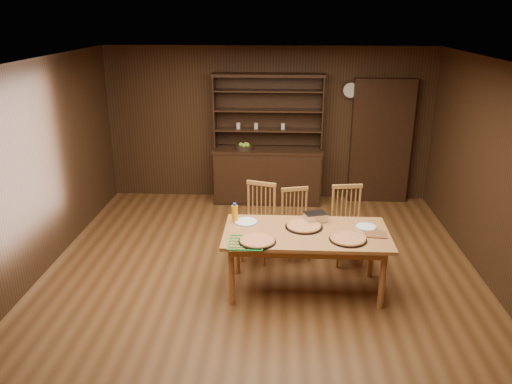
# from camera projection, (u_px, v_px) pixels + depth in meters

# --- Properties ---
(floor) EXTENTS (6.00, 6.00, 0.00)m
(floor) POSITION_uv_depth(u_px,v_px,m) (260.00, 281.00, 6.14)
(floor) COLOR brown
(floor) RESTS_ON ground
(room_shell) EXTENTS (6.00, 6.00, 6.00)m
(room_shell) POSITION_uv_depth(u_px,v_px,m) (261.00, 158.00, 5.60)
(room_shell) COLOR silver
(room_shell) RESTS_ON floor
(china_hutch) EXTENTS (1.84, 0.52, 2.17)m
(china_hutch) POSITION_uv_depth(u_px,v_px,m) (268.00, 168.00, 8.52)
(china_hutch) COLOR black
(china_hutch) RESTS_ON floor
(doorway) EXTENTS (1.00, 0.18, 2.10)m
(doorway) POSITION_uv_depth(u_px,v_px,m) (381.00, 142.00, 8.41)
(doorway) COLOR black
(doorway) RESTS_ON floor
(wall_clock) EXTENTS (0.30, 0.05, 0.30)m
(wall_clock) POSITION_uv_depth(u_px,v_px,m) (351.00, 90.00, 8.19)
(wall_clock) COLOR black
(wall_clock) RESTS_ON room_shell
(dining_table) EXTENTS (1.89, 0.94, 0.75)m
(dining_table) POSITION_uv_depth(u_px,v_px,m) (306.00, 238.00, 5.73)
(dining_table) COLOR #BE7542
(dining_table) RESTS_ON floor
(chair_left) EXTENTS (0.52, 0.51, 1.03)m
(chair_left) POSITION_uv_depth(u_px,v_px,m) (259.00, 219.00, 6.57)
(chair_left) COLOR #9F6736
(chair_left) RESTS_ON floor
(chair_center) EXTENTS (0.46, 0.45, 0.94)m
(chair_center) POSITION_uv_depth(u_px,v_px,m) (296.00, 221.00, 6.64)
(chair_center) COLOR #9F6736
(chair_center) RESTS_ON floor
(chair_right) EXTENTS (0.47, 0.45, 1.02)m
(chair_right) POSITION_uv_depth(u_px,v_px,m) (347.00, 222.00, 6.50)
(chair_right) COLOR #9F6736
(chair_right) RESTS_ON floor
(pizza_left) EXTENTS (0.41, 0.41, 0.04)m
(pizza_left) POSITION_uv_depth(u_px,v_px,m) (257.00, 241.00, 5.45)
(pizza_left) COLOR black
(pizza_left) RESTS_ON dining_table
(pizza_right) EXTENTS (0.42, 0.42, 0.04)m
(pizza_right) POSITION_uv_depth(u_px,v_px,m) (348.00, 239.00, 5.49)
(pizza_right) COLOR black
(pizza_right) RESTS_ON dining_table
(pizza_center) EXTENTS (0.44, 0.44, 0.04)m
(pizza_center) POSITION_uv_depth(u_px,v_px,m) (304.00, 226.00, 5.82)
(pizza_center) COLOR black
(pizza_center) RESTS_ON dining_table
(cooling_rack) EXTENTS (0.48, 0.48, 0.02)m
(cooling_rack) POSITION_uv_depth(u_px,v_px,m) (246.00, 242.00, 5.42)
(cooling_rack) COLOR #0CA238
(cooling_rack) RESTS_ON dining_table
(plate_left) EXTENTS (0.28, 0.28, 0.02)m
(plate_left) POSITION_uv_depth(u_px,v_px,m) (246.00, 222.00, 5.96)
(plate_left) COLOR white
(plate_left) RESTS_ON dining_table
(plate_right) EXTENTS (0.25, 0.25, 0.02)m
(plate_right) POSITION_uv_depth(u_px,v_px,m) (366.00, 227.00, 5.82)
(plate_right) COLOR white
(plate_right) RESTS_ON dining_table
(foil_dish) EXTENTS (0.30, 0.26, 0.10)m
(foil_dish) POSITION_uv_depth(u_px,v_px,m) (315.00, 217.00, 5.98)
(foil_dish) COLOR silver
(foil_dish) RESTS_ON dining_table
(juice_bottle) EXTENTS (0.07, 0.07, 0.23)m
(juice_bottle) POSITION_uv_depth(u_px,v_px,m) (235.00, 213.00, 5.95)
(juice_bottle) COLOR orange
(juice_bottle) RESTS_ON dining_table
(pot_holder_a) EXTENTS (0.20, 0.20, 0.01)m
(pot_holder_a) POSITION_uv_depth(u_px,v_px,m) (378.00, 235.00, 5.61)
(pot_holder_a) COLOR red
(pot_holder_a) RESTS_ON dining_table
(pot_holder_b) EXTENTS (0.20, 0.20, 0.01)m
(pot_holder_b) POSITION_uv_depth(u_px,v_px,m) (374.00, 234.00, 5.63)
(pot_holder_b) COLOR red
(pot_holder_b) RESTS_ON dining_table
(fruit_bowl) EXTENTS (0.30, 0.30, 0.12)m
(fruit_bowl) POSITION_uv_depth(u_px,v_px,m) (244.00, 147.00, 8.34)
(fruit_bowl) COLOR black
(fruit_bowl) RESTS_ON china_hutch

